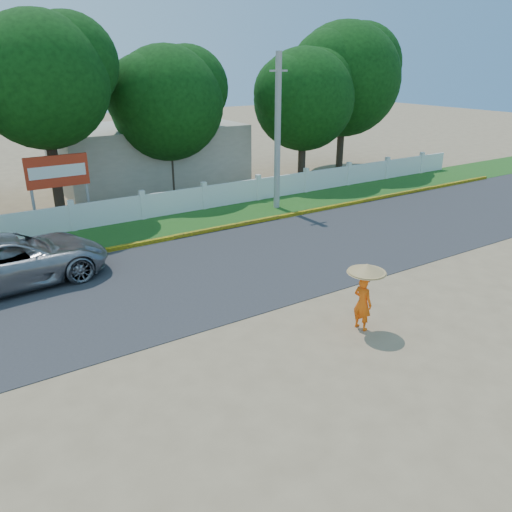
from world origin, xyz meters
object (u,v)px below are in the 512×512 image
at_px(monk_with_parasol, 365,287).
at_px(billboard, 58,175).
at_px(vehicle, 12,260).
at_px(utility_pole, 278,134).

height_order(monk_with_parasol, billboard, billboard).
relative_size(monk_with_parasol, billboard, 0.61).
height_order(vehicle, monk_with_parasol, monk_with_parasol).
xyz_separation_m(vehicle, billboard, (2.73, 5.48, 1.34)).
relative_size(utility_pole, vehicle, 1.21).
relative_size(utility_pole, billboard, 2.35).
relative_size(vehicle, billboard, 1.94).
bearing_deg(monk_with_parasol, vehicle, 132.36).
bearing_deg(vehicle, billboard, -31.57).
xyz_separation_m(monk_with_parasol, billboard, (-4.44, 13.34, 0.96)).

